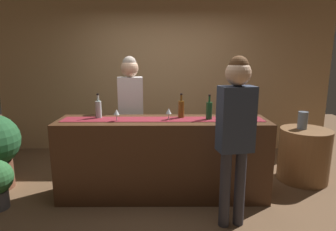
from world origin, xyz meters
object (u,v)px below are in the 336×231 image
wine_bottle_amber (181,109)px  wine_glass_mid_counter (116,112)px  wine_bottle_clear (98,109)px  customer_sipping (236,124)px  round_side_table (304,155)px  wine_glass_near_customer (169,111)px  bartender (131,104)px  wine_bottle_green (209,110)px  vase_on_side_table (303,120)px

wine_bottle_amber → wine_glass_mid_counter: wine_bottle_amber is taller
wine_bottle_clear → customer_sipping: bearing=-26.3°
wine_bottle_amber → round_side_table: wine_bottle_amber is taller
wine_bottle_amber → wine_glass_near_customer: 0.20m
customer_sipping → bartender: bearing=123.6°
wine_bottle_green → wine_bottle_amber: (-0.33, 0.10, 0.00)m
wine_bottle_clear → wine_bottle_amber: bearing=0.3°
bartender → round_side_table: (2.43, -0.14, -0.70)m
wine_bottle_green → vase_on_side_table: wine_bottle_green is taller
wine_glass_near_customer → customer_sipping: 0.90m
wine_glass_near_customer → vase_on_side_table: size_ratio=0.60×
round_side_table → vase_on_side_table: bearing=139.3°
wine_bottle_green → round_side_table: (1.42, 0.44, -0.73)m
wine_bottle_clear → wine_glass_mid_counter: 0.31m
wine_bottle_green → customer_sipping: bearing=-76.0°
wine_glass_near_customer → bartender: 0.81m
round_side_table → vase_on_side_table: size_ratio=3.08×
wine_glass_mid_counter → vase_on_side_table: (2.46, 0.57, -0.23)m
wine_glass_near_customer → bartender: bearing=130.6°
round_side_table → wine_glass_mid_counter: bearing=-168.1°
wine_bottle_green → bartender: bartender is taller
vase_on_side_table → wine_bottle_amber: bearing=-167.2°
wine_glass_mid_counter → round_side_table: 2.66m
wine_bottle_green → vase_on_side_table: 1.47m
wine_bottle_green → wine_bottle_amber: 0.34m
vase_on_side_table → round_side_table: bearing=-40.7°
wine_bottle_green → wine_glass_near_customer: wine_bottle_green is taller
round_side_table → wine_glass_near_customer: bearing=-166.0°
wine_bottle_green → bartender: (-1.01, 0.58, -0.02)m
wine_bottle_amber → vase_on_side_table: size_ratio=1.26×
wine_bottle_amber → wine_glass_mid_counter: (-0.76, -0.18, -0.01)m
customer_sipping → round_side_table: size_ratio=2.35×
wine_bottle_clear → bartender: size_ratio=0.18×
wine_bottle_clear → customer_sipping: 1.68m
bartender → vase_on_side_table: bartender is taller
customer_sipping → wine_bottle_amber: bearing=113.3°
wine_bottle_amber → customer_sipping: 0.90m
wine_bottle_amber → wine_glass_near_customer: wine_bottle_amber is taller
bartender → vase_on_side_table: bearing=170.2°
wine_bottle_green → wine_bottle_amber: bearing=163.6°
wine_glass_near_customer → wine_bottle_clear: bearing=171.7°
wine_bottle_amber → wine_glass_near_customer: size_ratio=2.10×
bartender → wine_bottle_clear: bearing=48.3°
wine_bottle_green → wine_glass_mid_counter: size_ratio=2.10×
wine_glass_mid_counter → round_side_table: wine_glass_mid_counter is taller
wine_bottle_green → bartender: bearing=150.2°
wine_bottle_clear → round_side_table: (2.76, 0.35, -0.73)m
wine_bottle_amber → bartender: 0.84m
wine_bottle_clear → round_side_table: wine_bottle_clear is taller
wine_glass_mid_counter → bartender: bearing=83.0°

